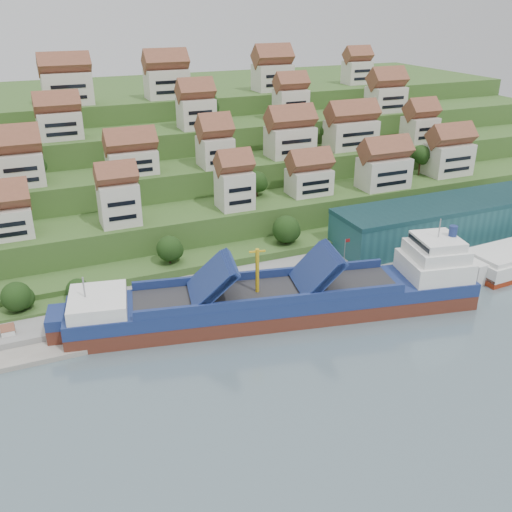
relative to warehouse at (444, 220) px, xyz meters
name	(u,v)px	position (x,y,z in m)	size (l,w,h in m)	color
ground	(293,315)	(-52.00, -17.00, -7.20)	(300.00, 300.00, 0.00)	slate
quay	(339,265)	(-32.00, -2.00, -6.10)	(180.00, 14.00, 2.20)	gray
hillside	(162,151)	(-52.00, 86.55, 3.46)	(260.00, 128.00, 31.00)	#2D4C1E
hillside_village	(199,137)	(-51.59, 43.65, 17.18)	(159.27, 63.58, 29.16)	beige
hillside_trees	(207,178)	(-54.61, 28.60, 9.79)	(132.24, 62.59, 32.48)	#1E3D14
warehouse	(444,220)	(0.00, 0.00, 0.00)	(60.00, 15.00, 10.00)	#1F5056
flagpole	(345,253)	(-33.89, -7.00, -0.32)	(1.28, 0.16, 8.00)	gray
cargo_ship	(289,300)	(-52.68, -16.41, -3.72)	(84.15, 28.74, 18.52)	#57261A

